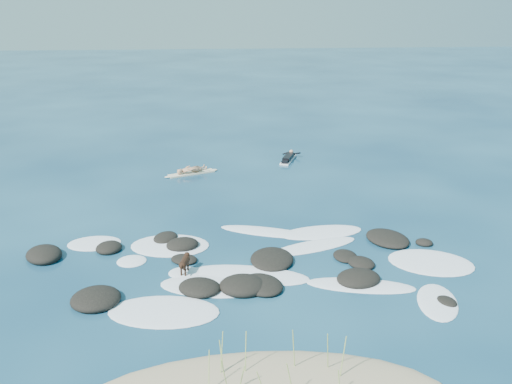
{
  "coord_description": "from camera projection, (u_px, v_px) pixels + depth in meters",
  "views": [
    {
      "loc": [
        -1.05,
        -18.53,
        8.79
      ],
      "look_at": [
        0.89,
        4.0,
        0.9
      ],
      "focal_mm": 40.0,
      "sensor_mm": 36.0,
      "label": 1
    }
  ],
  "objects": [
    {
      "name": "paddling_surfer_rig",
      "position": [
        288.0,
        158.0,
        31.71
      ],
      "size": [
        1.41,
        2.35,
        0.41
      ],
      "rotation": [
        0.0,
        0.0,
        1.21
      ],
      "color": "white",
      "rests_on": "ground"
    },
    {
      "name": "standing_surfer_rig",
      "position": [
        191.0,
        162.0,
        29.11
      ],
      "size": [
        2.77,
        1.4,
        1.65
      ],
      "rotation": [
        0.0,
        0.0,
        0.4
      ],
      "color": "beige",
      "rests_on": "ground"
    },
    {
      "name": "reef_rocks",
      "position": [
        233.0,
        267.0,
        19.17
      ],
      "size": [
        15.0,
        6.52,
        0.51
      ],
      "color": "black",
      "rests_on": "ground"
    },
    {
      "name": "dog",
      "position": [
        185.0,
        262.0,
        18.76
      ],
      "size": [
        0.4,
        1.02,
        0.65
      ],
      "rotation": [
        0.0,
        0.0,
        1.36
      ],
      "color": "black",
      "rests_on": "ground"
    },
    {
      "name": "ground",
      "position": [
        241.0,
        253.0,
        20.41
      ],
      "size": [
        160.0,
        160.0,
        0.0
      ],
      "primitive_type": "plane",
      "color": "#0A2642",
      "rests_on": "ground"
    },
    {
      "name": "breaking_foam",
      "position": [
        266.0,
        265.0,
        19.5
      ],
      "size": [
        14.62,
        8.12,
        0.12
      ],
      "color": "white",
      "rests_on": "ground"
    },
    {
      "name": "dune_grass",
      "position": [
        269.0,
        367.0,
        13.12
      ],
      "size": [
        3.25,
        1.41,
        1.23
      ],
      "color": "#93AF55",
      "rests_on": "ground"
    }
  ]
}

